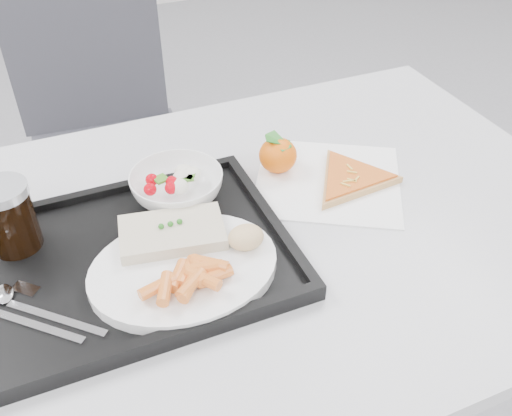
{
  "coord_description": "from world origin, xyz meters",
  "views": [
    {
      "loc": [
        -0.24,
        -0.35,
        1.34
      ],
      "look_at": [
        0.03,
        0.31,
        0.77
      ],
      "focal_mm": 40.0,
      "sensor_mm": 36.0,
      "label": 1
    }
  ],
  "objects_px": {
    "salad_bowl": "(177,186)",
    "tangerine": "(278,155)",
    "tray": "(135,258)",
    "dinner_plate": "(184,269)",
    "chair": "(103,120)",
    "cola_glass": "(9,216)",
    "pizza_slice": "(351,178)",
    "table": "(240,258)"
  },
  "relations": [
    {
      "from": "tangerine",
      "to": "pizza_slice",
      "type": "xyz_separation_m",
      "value": [
        0.1,
        -0.08,
        -0.02
      ]
    },
    {
      "from": "chair",
      "to": "salad_bowl",
      "type": "bearing_deg",
      "value": -88.14
    },
    {
      "from": "chair",
      "to": "tangerine",
      "type": "distance_m",
      "value": 0.77
    },
    {
      "from": "chair",
      "to": "tray",
      "type": "xyz_separation_m",
      "value": [
        -0.08,
        -0.82,
        0.22
      ]
    },
    {
      "from": "chair",
      "to": "dinner_plate",
      "type": "distance_m",
      "value": 0.92
    },
    {
      "from": "dinner_plate",
      "to": "chair",
      "type": "bearing_deg",
      "value": 88.71
    },
    {
      "from": "chair",
      "to": "pizza_slice",
      "type": "bearing_deg",
      "value": -67.56
    },
    {
      "from": "salad_bowl",
      "to": "tangerine",
      "type": "xyz_separation_m",
      "value": [
        0.19,
        0.02,
        -0.0
      ]
    },
    {
      "from": "table",
      "to": "pizza_slice",
      "type": "distance_m",
      "value": 0.24
    },
    {
      "from": "tray",
      "to": "salad_bowl",
      "type": "distance_m",
      "value": 0.15
    },
    {
      "from": "table",
      "to": "cola_glass",
      "type": "height_order",
      "value": "cola_glass"
    },
    {
      "from": "tray",
      "to": "dinner_plate",
      "type": "xyz_separation_m",
      "value": [
        0.06,
        -0.06,
        0.02
      ]
    },
    {
      "from": "tray",
      "to": "dinner_plate",
      "type": "relative_size",
      "value": 1.67
    },
    {
      "from": "salad_bowl",
      "to": "dinner_plate",
      "type": "bearing_deg",
      "value": -104.02
    },
    {
      "from": "tray",
      "to": "salad_bowl",
      "type": "xyz_separation_m",
      "value": [
        0.1,
        0.11,
        0.03
      ]
    },
    {
      "from": "tangerine",
      "to": "pizza_slice",
      "type": "distance_m",
      "value": 0.13
    },
    {
      "from": "dinner_plate",
      "to": "pizza_slice",
      "type": "height_order",
      "value": "dinner_plate"
    },
    {
      "from": "tangerine",
      "to": "salad_bowl",
      "type": "bearing_deg",
      "value": -173.15
    },
    {
      "from": "table",
      "to": "salad_bowl",
      "type": "height_order",
      "value": "salad_bowl"
    },
    {
      "from": "tangerine",
      "to": "dinner_plate",
      "type": "bearing_deg",
      "value": -140.29
    },
    {
      "from": "dinner_plate",
      "to": "tangerine",
      "type": "bearing_deg",
      "value": 39.71
    },
    {
      "from": "cola_glass",
      "to": "pizza_slice",
      "type": "distance_m",
      "value": 0.56
    },
    {
      "from": "tray",
      "to": "tangerine",
      "type": "bearing_deg",
      "value": 24.32
    },
    {
      "from": "dinner_plate",
      "to": "tangerine",
      "type": "relative_size",
      "value": 3.55
    },
    {
      "from": "table",
      "to": "chair",
      "type": "xyz_separation_m",
      "value": [
        -0.09,
        0.81,
        -0.15
      ]
    },
    {
      "from": "table",
      "to": "tangerine",
      "type": "bearing_deg",
      "value": 44.25
    },
    {
      "from": "chair",
      "to": "cola_glass",
      "type": "relative_size",
      "value": 8.61
    },
    {
      "from": "salad_bowl",
      "to": "cola_glass",
      "type": "bearing_deg",
      "value": -175.98
    },
    {
      "from": "chair",
      "to": "salad_bowl",
      "type": "height_order",
      "value": "chair"
    },
    {
      "from": "chair",
      "to": "cola_glass",
      "type": "xyz_separation_m",
      "value": [
        -0.23,
        -0.73,
        0.28
      ]
    },
    {
      "from": "table",
      "to": "tangerine",
      "type": "height_order",
      "value": "tangerine"
    },
    {
      "from": "dinner_plate",
      "to": "cola_glass",
      "type": "xyz_separation_m",
      "value": [
        -0.21,
        0.15,
        0.05
      ]
    },
    {
      "from": "dinner_plate",
      "to": "salad_bowl",
      "type": "height_order",
      "value": "salad_bowl"
    },
    {
      "from": "dinner_plate",
      "to": "salad_bowl",
      "type": "xyz_separation_m",
      "value": [
        0.04,
        0.17,
        0.01
      ]
    },
    {
      "from": "cola_glass",
      "to": "table",
      "type": "bearing_deg",
      "value": -13.27
    },
    {
      "from": "table",
      "to": "tray",
      "type": "relative_size",
      "value": 2.67
    },
    {
      "from": "chair",
      "to": "salad_bowl",
      "type": "relative_size",
      "value": 6.11
    },
    {
      "from": "chair",
      "to": "cola_glass",
      "type": "height_order",
      "value": "chair"
    },
    {
      "from": "dinner_plate",
      "to": "salad_bowl",
      "type": "relative_size",
      "value": 1.78
    },
    {
      "from": "tray",
      "to": "pizza_slice",
      "type": "relative_size",
      "value": 1.62
    },
    {
      "from": "table",
      "to": "pizza_slice",
      "type": "xyz_separation_m",
      "value": [
        0.22,
        0.04,
        0.08
      ]
    },
    {
      "from": "tray",
      "to": "chair",
      "type": "bearing_deg",
      "value": 84.69
    }
  ]
}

